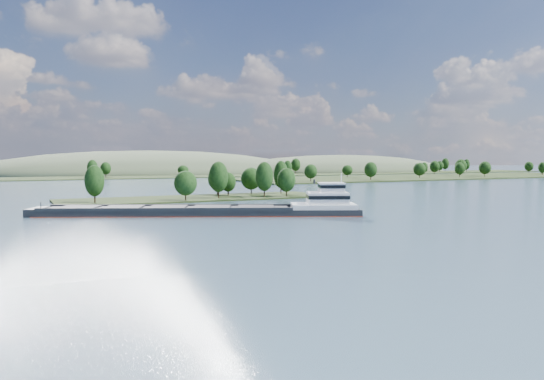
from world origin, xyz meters
TOP-DOWN VIEW (x-y plane):
  - ground at (0.00, 120.00)m, footprint 1800.00×1800.00m
  - tree_island at (6.86, 178.95)m, footprint 100.00×30.58m
  - right_bank at (231.05, 299.32)m, footprint 320.00×90.00m
  - back_shoreline at (8.46, 399.60)m, footprint 900.00×60.00m
  - hill_east at (260.00, 470.00)m, footprint 260.00×140.00m
  - hill_west at (60.00, 500.00)m, footprint 320.00×160.00m
  - cargo_barge at (-11.60, 124.89)m, footprint 84.88×46.86m

SIDE VIEW (x-z plane):
  - ground at x=0.00m, z-range 0.00..0.00m
  - hill_east at x=260.00m, z-range -18.00..18.00m
  - hill_west at x=60.00m, z-range -22.00..22.00m
  - back_shoreline at x=8.46m, z-range -6.93..8.33m
  - right_bank at x=231.05m, z-range -6.35..8.36m
  - cargo_barge at x=-11.60m, z-range -4.49..7.52m
  - tree_island at x=6.86m, z-range -3.24..11.58m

